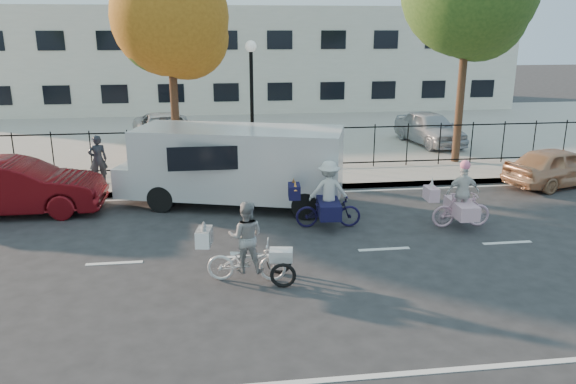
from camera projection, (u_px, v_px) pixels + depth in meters
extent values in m
plane|color=#333334|center=(253.00, 256.00, 12.46)|extent=(120.00, 120.00, 0.00)
cube|color=#A8A399|center=(241.00, 190.00, 17.24)|extent=(60.00, 0.10, 0.15)
cube|color=#A8A399|center=(239.00, 181.00, 18.24)|extent=(60.00, 2.20, 0.15)
cube|color=#A8A399|center=(230.00, 132.00, 26.70)|extent=(60.00, 15.60, 0.15)
cube|color=silver|center=(223.00, 58.00, 35.38)|extent=(34.00, 10.00, 6.00)
cylinder|color=black|center=(252.00, 114.00, 18.38)|extent=(0.12, 0.12, 4.00)
sphere|color=white|center=(251.00, 46.00, 17.77)|extent=(0.36, 0.36, 0.36)
cylinder|color=black|center=(170.00, 149.00, 18.35)|extent=(0.06, 0.06, 1.80)
cylinder|color=black|center=(192.00, 149.00, 18.44)|extent=(0.06, 0.06, 1.80)
cube|color=#59140F|center=(180.00, 131.00, 18.22)|extent=(0.85, 0.04, 0.60)
imported|color=silver|center=(247.00, 261.00, 11.17)|extent=(1.64, 0.80, 0.83)
imported|color=white|center=(246.00, 237.00, 11.03)|extent=(0.78, 0.65, 1.45)
cube|color=white|center=(204.00, 237.00, 11.05)|extent=(0.35, 0.54, 0.33)
cone|color=white|center=(204.00, 224.00, 11.09)|extent=(0.13, 0.13, 0.17)
cone|color=white|center=(204.00, 228.00, 10.88)|extent=(0.13, 0.13, 0.17)
torus|color=black|center=(283.00, 275.00, 10.89)|extent=(0.52, 0.16, 0.51)
torus|color=black|center=(279.00, 262.00, 11.50)|extent=(0.52, 0.16, 0.51)
cube|color=white|center=(281.00, 255.00, 11.11)|extent=(0.51, 0.39, 0.23)
imported|color=#E2ACC1|center=(461.00, 210.00, 14.17)|extent=(1.52, 0.47, 0.91)
imported|color=silver|center=(463.00, 192.00, 14.04)|extent=(0.85, 0.37, 1.43)
cube|color=#D7A3B3|center=(431.00, 194.00, 13.96)|extent=(0.29, 0.51, 0.33)
cone|color=silver|center=(432.00, 182.00, 13.87)|extent=(0.11, 0.11, 0.29)
cube|color=#D7A3B3|center=(461.00, 208.00, 14.15)|extent=(0.53, 1.19, 0.36)
sphere|color=pink|center=(465.00, 165.00, 13.84)|extent=(0.25, 0.25, 0.25)
imported|color=#140F35|center=(328.00, 211.00, 14.17)|extent=(1.68, 0.70, 0.86)
imported|color=silver|center=(329.00, 190.00, 14.02)|extent=(1.02, 0.64, 1.51)
cube|color=#110F33|center=(294.00, 191.00, 13.98)|extent=(0.33, 0.55, 0.35)
cone|color=orange|center=(293.00, 182.00, 14.09)|extent=(0.12, 0.23, 0.31)
cone|color=orange|center=(295.00, 186.00, 13.76)|extent=(0.12, 0.23, 0.31)
cube|color=#110F33|center=(328.00, 207.00, 14.15)|extent=(0.63, 1.28, 0.38)
cube|color=silver|center=(239.00, 162.00, 15.70)|extent=(6.04, 3.64, 1.89)
cube|color=silver|center=(127.00, 184.00, 15.46)|extent=(1.09, 2.12, 0.84)
cylinder|color=black|center=(166.00, 205.00, 14.82)|extent=(0.78, 0.47, 0.74)
cylinder|color=black|center=(171.00, 186.00, 16.58)|extent=(0.78, 0.47, 0.74)
cylinder|color=black|center=(315.00, 199.00, 15.33)|extent=(0.78, 0.47, 0.74)
cylinder|color=black|center=(304.00, 181.00, 17.09)|extent=(0.78, 0.47, 0.74)
imported|color=#5D0A0F|center=(16.00, 187.00, 15.08)|extent=(4.58, 1.60, 1.51)
imported|color=tan|center=(558.00, 166.00, 17.84)|extent=(3.94, 2.47, 1.25)
imported|color=black|center=(98.00, 160.00, 17.46)|extent=(0.65, 0.52, 1.54)
imported|color=silver|center=(166.00, 132.00, 22.47)|extent=(3.26, 5.40, 1.40)
imported|color=#B5B7BD|center=(430.00, 128.00, 23.48)|extent=(2.19, 4.20, 1.36)
cylinder|color=#442D1D|center=(175.00, 106.00, 19.34)|extent=(0.28, 0.28, 4.57)
sphere|color=#9F6219|center=(170.00, 16.00, 18.51)|extent=(3.92, 3.92, 3.92)
sphere|color=#9F6219|center=(186.00, 37.00, 18.95)|extent=(2.87, 2.87, 2.87)
cylinder|color=#442D1D|center=(461.00, 91.00, 19.90)|extent=(0.28, 0.28, 5.39)
sphere|color=#385B1E|center=(479.00, 12.00, 19.39)|extent=(3.38, 3.38, 3.38)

